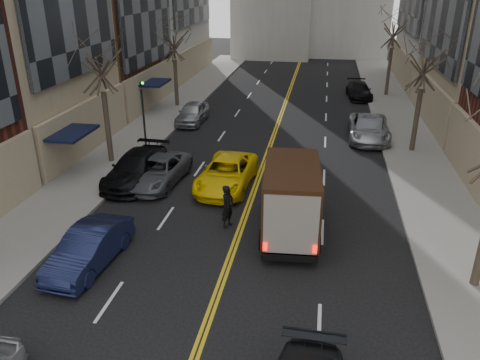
# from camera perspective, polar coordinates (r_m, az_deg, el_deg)

# --- Properties ---
(sidewalk_left) EXTENTS (4.00, 66.00, 0.15)m
(sidewalk_left) POSITION_cam_1_polar(r_m,az_deg,el_deg) (34.57, -10.91, 6.40)
(sidewalk_left) COLOR slate
(sidewalk_left) RESTS_ON ground
(sidewalk_right) EXTENTS (4.00, 66.00, 0.15)m
(sidewalk_right) POSITION_cam_1_polar(r_m,az_deg,el_deg) (32.92, 19.99, 4.52)
(sidewalk_right) COLOR slate
(sidewalk_right) RESTS_ON ground
(tree_lf_mid) EXTENTS (3.20, 3.20, 8.91)m
(tree_lf_mid) POSITION_cam_1_polar(r_m,az_deg,el_deg) (26.83, -16.91, 15.25)
(tree_lf_mid) COLOR #382D23
(tree_lf_mid) RESTS_ON sidewalk_left
(tree_lf_far) EXTENTS (3.20, 3.20, 8.12)m
(tree_lf_far) POSITION_cam_1_polar(r_m,az_deg,el_deg) (38.89, -8.14, 17.45)
(tree_lf_far) COLOR #382D23
(tree_lf_far) RESTS_ON sidewalk_left
(tree_rt_mid) EXTENTS (3.20, 3.20, 8.32)m
(tree_rt_mid) POSITION_cam_1_polar(r_m,az_deg,el_deg) (29.63, 21.84, 14.46)
(tree_rt_mid) COLOR #382D23
(tree_rt_mid) RESTS_ON sidewalk_right
(tree_rt_far) EXTENTS (3.20, 3.20, 9.11)m
(tree_rt_far) POSITION_cam_1_polar(r_m,az_deg,el_deg) (44.31, 18.42, 18.21)
(tree_rt_far) COLOR #382D23
(tree_rt_far) RESTS_ON sidewalk_right
(traffic_signal) EXTENTS (0.29, 0.26, 4.70)m
(traffic_signal) POSITION_cam_1_polar(r_m,az_deg,el_deg) (28.78, -11.75, 8.56)
(traffic_signal) COLOR black
(traffic_signal) RESTS_ON sidewalk_left
(ups_truck) EXTENTS (2.70, 5.95, 3.18)m
(ups_truck) POSITION_cam_1_polar(r_m,az_deg,el_deg) (19.54, 6.24, -2.16)
(ups_truck) COLOR black
(ups_truck) RESTS_ON ground
(taxi) EXTENTS (2.77, 5.49, 1.49)m
(taxi) POSITION_cam_1_polar(r_m,az_deg,el_deg) (24.06, -1.64, 0.84)
(taxi) COLOR yellow
(taxi) RESTS_ON ground
(pedestrian) EXTENTS (0.70, 0.83, 1.93)m
(pedestrian) POSITION_cam_1_polar(r_m,az_deg,el_deg) (20.13, -1.52, -3.24)
(pedestrian) COLOR black
(pedestrian) RESTS_ON ground
(parked_lf_b) EXTENTS (1.90, 4.56, 1.47)m
(parked_lf_b) POSITION_cam_1_polar(r_m,az_deg,el_deg) (18.52, -17.92, -7.89)
(parked_lf_b) COLOR #111635
(parked_lf_b) RESTS_ON ground
(parked_lf_c) EXTENTS (2.73, 5.17, 1.39)m
(parked_lf_c) POSITION_cam_1_polar(r_m,az_deg,el_deg) (24.83, -9.95, 1.09)
(parked_lf_c) COLOR #4F5156
(parked_lf_c) RESTS_ON ground
(parked_lf_d) EXTENTS (2.42, 5.46, 1.56)m
(parked_lf_d) POSITION_cam_1_polar(r_m,az_deg,el_deg) (25.22, -12.53, 1.45)
(parked_lf_d) COLOR black
(parked_lf_d) RESTS_ON ground
(parked_lf_e) EXTENTS (1.84, 4.46, 1.51)m
(parked_lf_e) POSITION_cam_1_polar(r_m,az_deg,el_deg) (35.16, -5.82, 8.16)
(parked_lf_e) COLOR #A3A6AB
(parked_lf_e) RESTS_ON ground
(parked_rt_a) EXTENTS (2.08, 4.74, 1.51)m
(parked_rt_a) POSITION_cam_1_polar(r_m,az_deg,el_deg) (32.27, 15.45, 6.01)
(parked_rt_a) COLOR #55575D
(parked_rt_a) RESTS_ON ground
(parked_rt_b) EXTENTS (2.67, 5.62, 1.55)m
(parked_rt_b) POSITION_cam_1_polar(r_m,az_deg,el_deg) (32.42, 15.43, 6.12)
(parked_rt_b) COLOR #A7A8AF
(parked_rt_b) RESTS_ON ground
(parked_rt_c) EXTENTS (2.34, 4.91, 1.38)m
(parked_rt_c) POSITION_cam_1_polar(r_m,az_deg,el_deg) (43.74, 14.31, 10.54)
(parked_rt_c) COLOR black
(parked_rt_c) RESTS_ON ground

